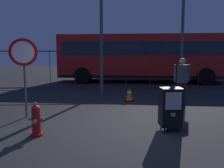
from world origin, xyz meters
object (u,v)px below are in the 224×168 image
object	(u,v)px
stop_sign	(24,61)
street_light_near_right	(184,0)
newspaper_box_primary	(170,107)
fire_hydrant	(36,120)
traffic_cone	(129,94)
bus_far	(173,55)
pedestrian	(182,80)
bus_near	(142,56)

from	to	relation	value
stop_sign	street_light_near_right	bearing A→B (deg)	34.00
street_light_near_right	newspaper_box_primary	bearing A→B (deg)	-112.11
fire_hydrant	stop_sign	size ratio (longest dim) A/B	0.33
stop_sign	traffic_cone	distance (m)	4.14
fire_hydrant	newspaper_box_primary	xyz separation A→B (m)	(3.06, 0.17, 0.22)
fire_hydrant	stop_sign	distance (m)	2.07
stop_sign	bus_far	distance (m)	14.96
pedestrian	bus_far	bearing A→B (deg)	73.36
stop_sign	bus_far	world-z (taller)	bus_far
fire_hydrant	stop_sign	world-z (taller)	stop_sign
fire_hydrant	traffic_cone	bearing A→B (deg)	55.16
newspaper_box_primary	bus_far	size ratio (longest dim) A/B	0.10
fire_hydrant	pedestrian	xyz separation A→B (m)	(4.14, 2.42, 0.60)
traffic_cone	street_light_near_right	size ratio (longest dim) A/B	0.07
bus_near	street_light_near_right	world-z (taller)	street_light_near_right
traffic_cone	street_light_near_right	distance (m)	5.12
newspaper_box_primary	bus_far	distance (m)	14.56
bus_near	traffic_cone	bearing A→B (deg)	-96.48
stop_sign	bus_far	size ratio (longest dim) A/B	0.21
newspaper_box_primary	bus_far	world-z (taller)	bus_far
bus_near	stop_sign	bearing A→B (deg)	-112.19
pedestrian	street_light_near_right	world-z (taller)	street_light_near_right
pedestrian	traffic_cone	world-z (taller)	pedestrian
fire_hydrant	stop_sign	bearing A→B (deg)	114.70
pedestrian	street_light_near_right	size ratio (longest dim) A/B	0.23
fire_hydrant	newspaper_box_primary	bearing A→B (deg)	3.19
newspaper_box_primary	street_light_near_right	bearing A→B (deg)	67.89
fire_hydrant	bus_far	size ratio (longest dim) A/B	0.07
bus_far	street_light_near_right	xyz separation A→B (m)	(-2.37, -8.47, 2.53)
pedestrian	bus_near	size ratio (longest dim) A/B	0.16
newspaper_box_primary	street_light_near_right	xyz separation A→B (m)	(2.16, 5.32, 3.67)
newspaper_box_primary	pedestrian	size ratio (longest dim) A/B	0.61
stop_sign	pedestrian	xyz separation A→B (m)	(4.83, 0.92, -0.65)
pedestrian	street_light_near_right	bearing A→B (deg)	70.58
bus_far	bus_near	bearing A→B (deg)	-129.07
stop_sign	traffic_cone	bearing A→B (deg)	33.87
fire_hydrant	bus_near	size ratio (longest dim) A/B	0.07
fire_hydrant	newspaper_box_primary	distance (m)	3.08
bus_far	newspaper_box_primary	bearing A→B (deg)	-108.67
pedestrian	traffic_cone	xyz separation A→B (m)	(-1.58, 1.26, -0.69)
fire_hydrant	bus_near	world-z (taller)	bus_near
traffic_cone	bus_far	size ratio (longest dim) A/B	0.05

